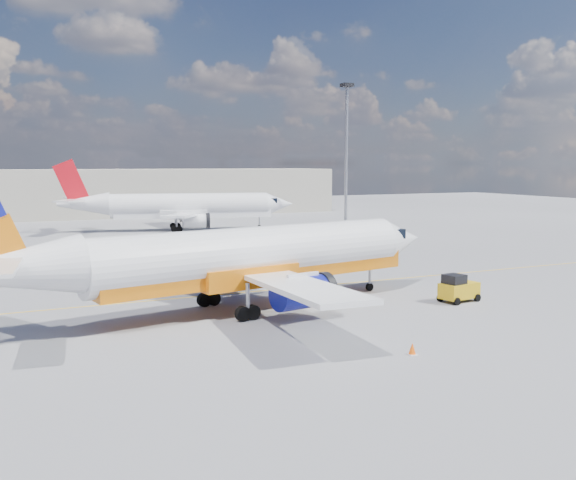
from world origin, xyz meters
name	(u,v)px	position (x,y,z in m)	size (l,w,h in m)	color
ground	(295,297)	(0.00, 0.00, 0.00)	(240.00, 240.00, 0.00)	slate
taxi_line	(277,289)	(0.00, 3.00, 0.01)	(70.00, 0.15, 0.01)	yellow
terminal_main	(138,192)	(5.00, 75.00, 4.00)	(70.00, 14.00, 8.00)	#B3AB9A
main_jet	(240,258)	(-4.74, -2.22, 3.28)	(32.58, 25.21, 9.83)	white
second_jet	(182,207)	(4.93, 45.72, 3.20)	(31.83, 24.47, 9.60)	white
gse_tug	(458,289)	(9.14, -5.71, 0.87)	(2.79, 2.00, 1.84)	black
traffic_cone	(412,349)	(-0.54, -14.16, 0.28)	(0.41, 0.41, 0.57)	white
floodlight_mast	(346,143)	(25.18, 36.98, 11.72)	(1.43, 1.43, 19.56)	#999AA1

